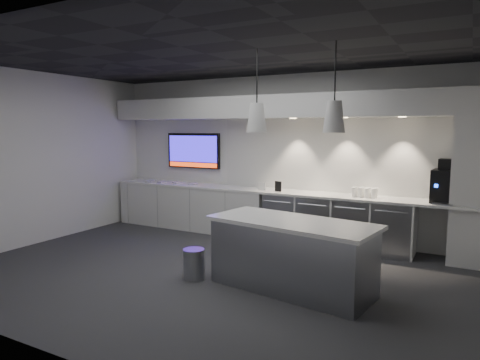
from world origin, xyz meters
The scene contains 27 objects.
floor centered at (0.00, 0.00, 0.00)m, with size 7.00×7.00×0.00m, color #2F3032.
ceiling centered at (0.00, 0.00, 3.00)m, with size 7.00×7.00×0.00m, color black.
wall_back centered at (0.00, 2.50, 1.50)m, with size 7.00×7.00×0.00m, color white.
wall_front centered at (0.00, -2.50, 1.50)m, with size 7.00×7.00×0.00m, color white.
wall_left centered at (-3.50, 0.00, 1.50)m, with size 7.00×7.00×0.00m, color white.
back_counter centered at (0.00, 2.17, 0.88)m, with size 6.80×0.65×0.04m, color white.
left_base_cabinets centered at (-1.75, 2.17, 0.43)m, with size 3.30×0.63×0.86m, color silver.
fridge_unit_a centered at (0.25, 2.17, 0.42)m, with size 0.60×0.61×0.85m, color gray.
fridge_unit_b centered at (0.88, 2.17, 0.42)m, with size 0.60×0.61×0.85m, color gray.
fridge_unit_c centered at (1.51, 2.17, 0.42)m, with size 0.60×0.61×0.85m, color gray.
fridge_unit_d centered at (2.14, 2.17, 0.42)m, with size 0.60×0.61×0.85m, color gray.
backsplash centered at (1.20, 2.48, 1.55)m, with size 4.60×0.03×1.30m, color silver.
soffit centered at (0.00, 2.20, 2.40)m, with size 6.90×0.60×0.40m, color silver.
column centered at (3.20, 2.20, 1.30)m, with size 0.55×0.55×2.60m, color silver.
wall_tv centered at (-1.90, 2.45, 1.56)m, with size 1.25×0.07×0.72m.
island centered at (1.26, 0.00, 0.45)m, with size 2.20×1.21×0.88m.
bin centered at (-0.03, -0.28, 0.20)m, with size 0.29×0.29×0.41m, color gray.
coffee_machine centered at (2.85, 2.20, 1.17)m, with size 0.40×0.56×0.67m.
sign_black centered at (0.16, 2.09, 0.99)m, with size 0.14×0.02×0.18m, color black.
sign_white centered at (-0.16, 2.10, 0.97)m, with size 0.18×0.02×0.14m, color white.
cup_cluster centered at (1.67, 2.15, 0.98)m, with size 0.40×0.19×0.16m, color white, non-canonical shape.
tray_a centered at (-2.80, 2.11, 0.91)m, with size 0.16×0.16×0.03m, color #BABABA.
tray_b centered at (-2.47, 2.10, 0.91)m, with size 0.16×0.16×0.03m, color #BABABA.
tray_c centered at (-2.11, 2.16, 0.91)m, with size 0.16×0.16×0.03m, color #BABABA.
tray_d centered at (-1.70, 2.13, 0.91)m, with size 0.16×0.16×0.03m, color #BABABA.
pendant_left centered at (0.76, 0.00, 2.15)m, with size 0.26×0.26×1.06m.
pendant_right centered at (1.76, 0.00, 2.15)m, with size 0.26×0.26×1.06m.
Camera 1 is at (3.17, -4.89, 2.02)m, focal length 32.00 mm.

